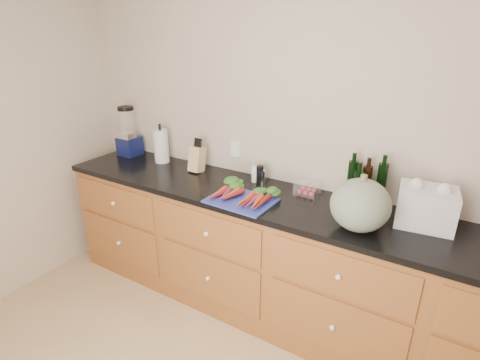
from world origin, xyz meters
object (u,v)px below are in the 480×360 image
Objects in this scene: tomato_box at (307,189)px; squash at (360,205)px; blender_appliance at (128,134)px; paper_towel at (161,146)px; knife_block at (197,159)px; cutting_board at (241,200)px; carrots at (245,194)px.

squash is at bearing -35.02° from tomato_box.
blender_appliance is (-2.10, 0.28, 0.04)m from squash.
blender_appliance is at bearing -179.65° from paper_towel.
tomato_box is (0.91, 0.03, -0.06)m from knife_block.
cutting_board is 1.04m from paper_towel.
blender_appliance is at bearing -179.58° from tomato_box.
knife_block is at bearing 168.73° from squash.
blender_appliance is (-1.35, 0.27, 0.15)m from carrots.
squash is at bearing -0.98° from carrots.
cutting_board is 1.03× the size of carrots.
paper_towel is at bearing 170.58° from squash.
carrots is at bearing -11.33° from blender_appliance.
squash is 1.75m from paper_towel.
squash is 0.53m from tomato_box.
tomato_box is at bearing 0.42° from blender_appliance.
carrots is 1.49× the size of paper_towel.
paper_towel reaches higher than tomato_box.
carrots is at bearing -139.05° from tomato_box.
squash is at bearing 2.57° from cutting_board.
cutting_board is at bearing -13.21° from blender_appliance.
carrots is 2.63× the size of tomato_box.
squash reaches higher than cutting_board.
blender_appliance reaches higher than knife_block.
tomato_box is (1.30, 0.01, -0.10)m from paper_towel.
blender_appliance is 1.69m from tomato_box.
knife_block reaches higher than tomato_box.
blender_appliance reaches higher than carrots.
carrots is at bearing 179.02° from squash.
blender_appliance is (-1.35, 0.32, 0.18)m from cutting_board.
paper_towel is at bearing 164.34° from carrots.
squash is (0.75, -0.01, 0.11)m from carrots.
knife_block is (-1.34, 0.27, -0.05)m from squash.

